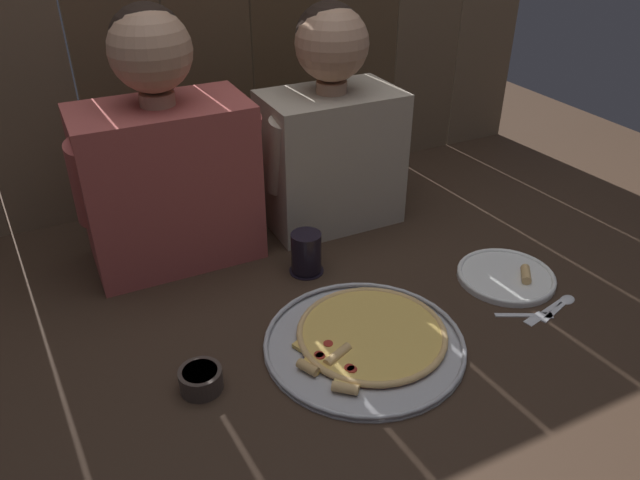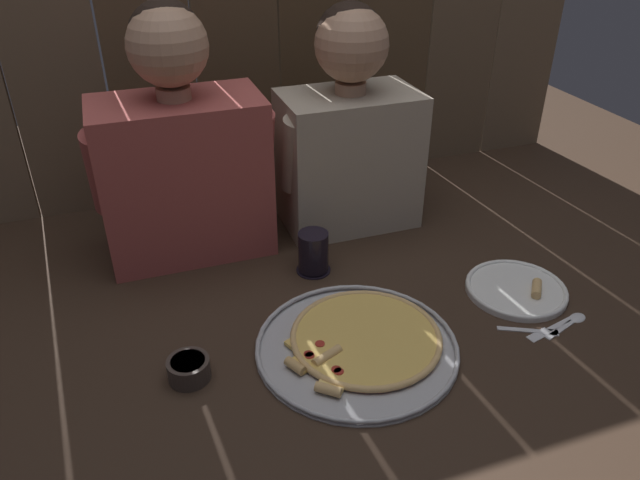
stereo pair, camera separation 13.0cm
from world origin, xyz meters
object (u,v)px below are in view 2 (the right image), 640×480
object	(u,v)px
diner_right	(349,130)
dinner_plate	(518,290)
drinking_glass	(313,253)
dipping_bowl	(189,368)
diner_left	(181,150)
pizza_tray	(359,342)

from	to	relation	value
diner_right	dinner_plate	bearing A→B (deg)	-62.04
drinking_glass	dipping_bowl	bearing A→B (deg)	-141.90
dinner_plate	drinking_glass	world-z (taller)	drinking_glass
dinner_plate	diner_left	bearing A→B (deg)	145.89
drinking_glass	diner_right	bearing A→B (deg)	50.80
dinner_plate	drinking_glass	bearing A→B (deg)	149.38
dipping_bowl	dinner_plate	bearing A→B (deg)	1.81
pizza_tray	diner_left	xyz separation A→B (m)	(-0.27, 0.52, 0.27)
drinking_glass	diner_left	bearing A→B (deg)	140.86
diner_right	diner_left	bearing A→B (deg)	-179.98
pizza_tray	diner_right	xyz separation A→B (m)	(0.18, 0.52, 0.26)
pizza_tray	diner_right	bearing A→B (deg)	71.07
drinking_glass	dipping_bowl	size ratio (longest dim) A/B	1.28
pizza_tray	diner_left	world-z (taller)	diner_left
dinner_plate	diner_left	xyz separation A→B (m)	(-0.69, 0.47, 0.27)
pizza_tray	diner_right	distance (m)	0.61
dinner_plate	diner_left	size ratio (longest dim) A/B	0.38
dinner_plate	drinking_glass	xyz separation A→B (m)	(-0.43, 0.25, 0.04)
drinking_glass	dipping_bowl	xyz separation A→B (m)	(-0.35, -0.28, -0.03)
pizza_tray	dipping_bowl	distance (m)	0.35
pizza_tray	diner_right	size ratio (longest dim) A/B	0.72
pizza_tray	diner_left	bearing A→B (deg)	117.09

